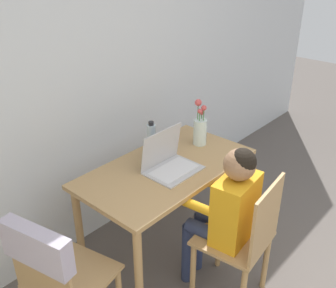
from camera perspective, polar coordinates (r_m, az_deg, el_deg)
name	(u,v)px	position (r m, az deg, el deg)	size (l,w,h in m)	color
wall_back	(94,74)	(2.77, -10.62, 9.97)	(6.40, 0.05, 2.50)	silver
dining_table	(167,179)	(2.64, -0.18, -5.14)	(1.19, 0.65, 0.74)	tan
chair_occupied	(243,240)	(2.46, 10.81, -13.55)	(0.44, 0.44, 0.89)	tan
chair_spare	(53,268)	(2.13, -16.35, -16.90)	(0.50, 0.48, 0.90)	tan
person_seated	(228,205)	(2.37, 8.69, -8.81)	(0.36, 0.45, 1.06)	orange
laptop	(169,161)	(2.53, 0.08, -2.44)	(0.34, 0.26, 0.26)	#B2B2B7
flower_vase	(200,129)	(2.83, 4.67, 2.22)	(0.10, 0.10, 0.34)	silver
water_bottle	(151,140)	(2.66, -2.43, 0.60)	(0.06, 0.06, 0.25)	silver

